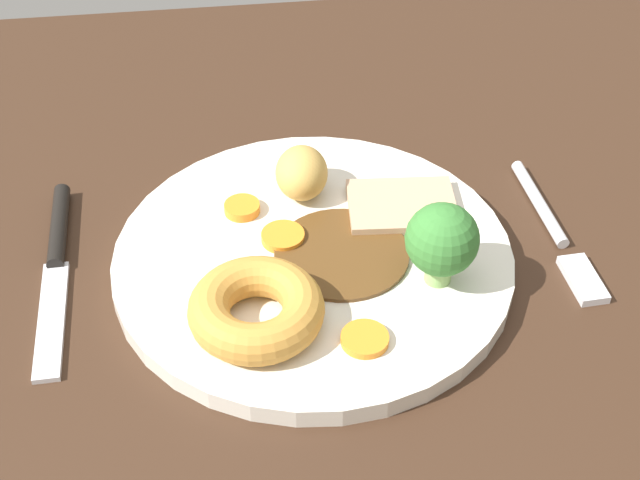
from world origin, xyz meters
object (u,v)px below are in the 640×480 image
broccoli_floret (442,241)px  carrot_coin_front (242,208)px  carrot_coin_back (365,339)px  fork (556,233)px  carrot_coin_side (283,237)px  roast_potato_left (304,173)px  knife (56,258)px  dinner_plate (320,258)px  meat_slice_main (402,206)px  yorkshire_pudding (256,309)px

broccoli_floret → carrot_coin_front: bearing=-35.2°
carrot_coin_back → fork: 18.34cm
carrot_coin_back → carrot_coin_side: (4.05, -10.11, 0.05)cm
fork → carrot_coin_front: bearing=-103.6°
roast_potato_left → carrot_coin_back: roast_potato_left is taller
knife → fork: bearing=85.5°
dinner_plate → roast_potato_left: size_ratio=5.86×
dinner_plate → meat_slice_main: 7.43cm
yorkshire_pudding → carrot_coin_side: bearing=-107.3°
yorkshire_pudding → carrot_coin_front: 11.25cm
carrot_coin_front → fork: (-22.31, 4.11, -1.36)cm
roast_potato_left → broccoli_floret: bearing=126.6°
roast_potato_left → carrot_coin_front: bearing=19.0°
meat_slice_main → fork: (-10.86, 2.73, -1.41)cm
meat_slice_main → knife: bearing=2.0°
carrot_coin_side → fork: size_ratio=0.20×
carrot_coin_front → broccoli_floret: size_ratio=0.43×
meat_slice_main → roast_potato_left: bearing=-23.8°
meat_slice_main → roast_potato_left: (6.78, -2.99, 1.45)cm
carrot_coin_back → fork: size_ratio=0.20×
yorkshire_pudding → carrot_coin_front: size_ratio=3.32×
broccoli_floret → roast_potato_left: bearing=-53.4°
carrot_coin_back → carrot_coin_side: size_ratio=1.00×
dinner_plate → carrot_coin_back: 8.86cm
yorkshire_pudding → carrot_coin_back: 6.97cm
carrot_coin_front → fork: carrot_coin_front is taller
carrot_coin_front → carrot_coin_side: same height
carrot_coin_front → dinner_plate: bearing=135.5°
carrot_coin_front → carrot_coin_side: bearing=126.8°
dinner_plate → carrot_coin_back: carrot_coin_back is taller
dinner_plate → meat_slice_main: meat_slice_main is taller
broccoli_floret → fork: (-9.94, -4.63, -4.41)cm
meat_slice_main → yorkshire_pudding: yorkshire_pudding is taller
carrot_coin_side → meat_slice_main: bearing=-166.7°
yorkshire_pudding → carrot_coin_back: bearing=159.8°
carrot_coin_front → broccoli_floret: broccoli_floret is taller
broccoli_floret → dinner_plate: bearing=-27.3°
carrot_coin_side → fork: carrot_coin_side is taller
carrot_coin_back → fork: carrot_coin_back is taller
carrot_coin_front → knife: size_ratio=0.14×
yorkshire_pudding → knife: (13.38, -8.98, -2.28)cm
dinner_plate → meat_slice_main: bearing=-151.1°
carrot_coin_side → knife: size_ratio=0.16×
meat_slice_main → carrot_coin_back: (4.80, 12.20, -0.15)cm
carrot_coin_side → knife: (15.79, -1.26, -1.25)cm
roast_potato_left → knife: 18.48cm
carrot_coin_front → carrot_coin_side: size_ratio=0.85×
carrot_coin_front → carrot_coin_back: carrot_coin_front is taller
meat_slice_main → roast_potato_left: 7.55cm
yorkshire_pudding → carrot_coin_front: (0.20, -11.21, -0.98)cm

